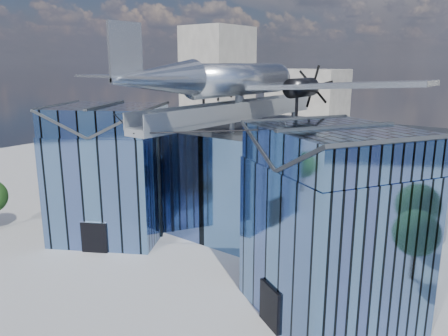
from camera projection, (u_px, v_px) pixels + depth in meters
The scene contains 4 objects.
ground_plane at pixel (209, 261), 34.60m from camera, with size 120.00×120.00×0.00m, color gray.
museum at pixel (251, 178), 37.76m from camera, with size 32.88×24.50×17.60m.
bg_towers at pixel (415, 96), 70.16m from camera, with size 77.00×24.50×26.00m.
tree_side_w at pixel (87, 169), 50.32m from camera, with size 3.84×3.84×4.91m.
Camera 1 is at (20.48, -24.46, 15.34)m, focal length 35.00 mm.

